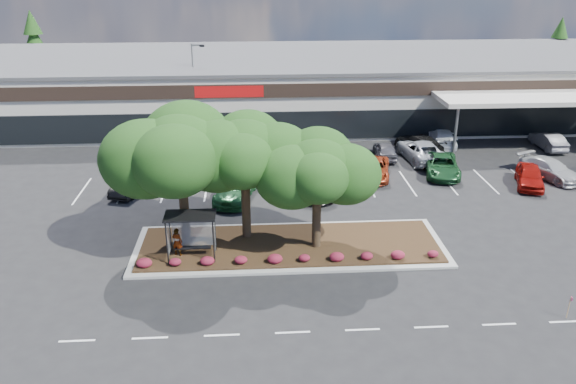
{
  "coord_description": "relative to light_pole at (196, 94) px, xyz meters",
  "views": [
    {
      "loc": [
        -3.93,
        -24.88,
        15.76
      ],
      "look_at": [
        -1.97,
        6.22,
        2.6
      ],
      "focal_mm": 35.0,
      "sensor_mm": 36.0,
      "label": 1
    }
  ],
  "objects": [
    {
      "name": "ground",
      "position": [
        9.33,
        -28.03,
        -3.67
      ],
      "size": [
        160.0,
        160.0,
        0.0
      ],
      "primitive_type": "plane",
      "color": "black",
      "rests_on": "ground"
    },
    {
      "name": "retail_store",
      "position": [
        9.39,
        5.88,
        -0.51
      ],
      "size": [
        80.4,
        25.2,
        6.25
      ],
      "color": "beige",
      "rests_on": "ground"
    },
    {
      "name": "landscape_island",
      "position": [
        7.33,
        -24.03,
        -3.54
      ],
      "size": [
        18.0,
        6.0,
        0.26
      ],
      "color": "#A8A8A2",
      "rests_on": "ground"
    },
    {
      "name": "lane_markings",
      "position": [
        9.19,
        -17.61,
        -3.66
      ],
      "size": [
        33.12,
        20.06,
        0.01
      ],
      "color": "silver",
      "rests_on": "ground"
    },
    {
      "name": "shrub_row",
      "position": [
        7.33,
        -26.13,
        -3.16
      ],
      "size": [
        17.0,
        0.8,
        0.5
      ],
      "primitive_type": null,
      "color": "maroon",
      "rests_on": "landscape_island"
    },
    {
      "name": "bus_shelter",
      "position": [
        1.83,
        -25.08,
        -1.36
      ],
      "size": [
        2.75,
        1.55,
        2.59
      ],
      "color": "black",
      "rests_on": "landscape_island"
    },
    {
      "name": "island_tree_west",
      "position": [
        1.33,
        -23.53,
        0.54
      ],
      "size": [
        7.2,
        7.2,
        7.89
      ],
      "primitive_type": null,
      "color": "#15360F",
      "rests_on": "landscape_island"
    },
    {
      "name": "island_tree_mid",
      "position": [
        4.83,
        -22.83,
        0.25
      ],
      "size": [
        6.6,
        6.6,
        7.32
      ],
      "primitive_type": null,
      "color": "#15360F",
      "rests_on": "landscape_island"
    },
    {
      "name": "island_tree_east",
      "position": [
        8.83,
        -24.33,
        -0.15
      ],
      "size": [
        5.8,
        5.8,
        6.5
      ],
      "primitive_type": null,
      "color": "#15360F",
      "rests_on": "landscape_island"
    },
    {
      "name": "conifer_north_west",
      "position": [
        -20.67,
        17.97,
        1.33
      ],
      "size": [
        4.4,
        4.4,
        10.0
      ],
      "primitive_type": "cone",
      "color": "#15360F",
      "rests_on": "ground"
    },
    {
      "name": "conifer_north_east",
      "position": [
        43.33,
        15.97,
        0.83
      ],
      "size": [
        3.96,
        3.96,
        9.0
      ],
      "primitive_type": "cone",
      "color": "#15360F",
      "rests_on": "ground"
    },
    {
      "name": "person_waiting",
      "position": [
        0.99,
        -24.94,
        -2.58
      ],
      "size": [
        0.7,
        0.59,
        1.65
      ],
      "primitive_type": "imported",
      "rotation": [
        0.0,
        0.0,
        2.77
      ],
      "color": "#594C47",
      "rests_on": "landscape_island"
    },
    {
      "name": "light_pole",
      "position": [
        0.0,
        0.0,
        0.0
      ],
      "size": [
        1.43,
        0.69,
        8.36
      ],
      "rotation": [
        0.0,
        0.0,
        0.25
      ],
      "color": "#A8A8A2",
      "rests_on": "ground"
    },
    {
      "name": "survey_stake",
      "position": [
        19.92,
        -31.73,
        -2.94
      ],
      "size": [
        0.08,
        0.14,
        1.14
      ],
      "color": "tan",
      "rests_on": "ground"
    },
    {
      "name": "car_0",
      "position": [
        -2.15,
        -12.45,
        -2.88
      ],
      "size": [
        3.22,
        4.95,
        1.57
      ],
      "primitive_type": "imported",
      "rotation": [
        0.0,
        0.0,
        -0.33
      ],
      "color": "black",
      "rests_on": "ground"
    },
    {
      "name": "car_1",
      "position": [
        -3.47,
        -14.95,
        -2.94
      ],
      "size": [
        2.68,
        4.63,
        1.44
      ],
      "primitive_type": "imported",
      "rotation": [
        0.0,
        0.0,
        -0.28
      ],
      "color": "black",
      "rests_on": "ground"
    },
    {
      "name": "car_2",
      "position": [
        4.03,
        -16.51,
        -2.86
      ],
      "size": [
        3.44,
        5.91,
        1.61
      ],
      "primitive_type": "imported",
      "rotation": [
        0.0,
        0.0,
        -0.23
      ],
      "color": "#1F572B",
      "rests_on": "ground"
    },
    {
      "name": "car_3",
      "position": [
        10.18,
        -16.06,
        -2.89
      ],
      "size": [
        4.48,
        6.12,
        1.54
      ],
      "primitive_type": "imported",
      "rotation": [
        0.0,
        0.0,
        -0.39
      ],
      "color": "black",
      "rests_on": "ground"
    },
    {
      "name": "car_4",
      "position": [
        8.91,
        -13.06,
        -2.93
      ],
      "size": [
        3.25,
        5.42,
        1.47
      ],
      "primitive_type": "imported",
      "rotation": [
        0.0,
        0.0,
        0.25
      ],
      "color": "silver",
      "rests_on": "ground"
    },
    {
      "name": "car_5",
      "position": [
        14.53,
        -13.09,
        -2.98
      ],
      "size": [
        3.3,
        5.31,
        1.37
      ],
      "primitive_type": "imported",
      "rotation": [
        0.0,
        0.0,
        -0.22
      ],
      "color": "#A13416",
      "rests_on": "ground"
    },
    {
      "name": "car_6",
      "position": [
        19.9,
        -12.89,
        -2.92
      ],
      "size": [
        3.56,
        5.78,
        1.49
      ],
      "primitive_type": "imported",
      "rotation": [
        0.0,
        0.0,
        -0.21
      ],
      "color": "#1C4D25",
      "rests_on": "ground"
    },
    {
      "name": "car_7",
      "position": [
        25.62,
        -15.62,
        -2.9
      ],
      "size": [
        3.25,
        4.85,
        1.54
      ],
      "primitive_type": "imported",
      "rotation": [
        0.0,
        0.0,
        -0.35
      ],
      "color": "#950F09",
      "rests_on": "ground"
    },
    {
      "name": "car_8",
      "position": [
        27.88,
        -14.18,
        -2.93
      ],
      "size": [
        3.98,
        5.47,
        1.47
      ],
      "primitive_type": "imported",
      "rotation": [
        0.0,
        0.0,
        0.43
      ],
      "color": "#B3B3B3",
      "rests_on": "ground"
    },
    {
      "name": "car_9",
      "position": [
        0.67,
        -6.69,
        -2.98
      ],
      "size": [
        2.4,
        4.4,
        1.38
      ],
      "primitive_type": "imported",
      "rotation": [
        0.0,
        0.0,
        2.9
      ],
      "color": "maroon",
      "rests_on": "ground"
    },
    {
      "name": "car_10",
      "position": [
        0.84,
        -5.76,
        -2.86
      ],
      "size": [
        3.28,
        5.15,
        1.6
      ],
      "primitive_type": "imported",
      "rotation": [
        0.0,
        0.0,
        2.79
      ],
      "color": "#9EA1A9",
      "rests_on": "ground"
    },
    {
      "name": "car_11",
      "position": [
        5.09,
        -6.17,
        -2.99
      ],
      "size": [
        2.06,
        4.27,
        1.35
      ],
      "primitive_type": "imported",
      "rotation": [
        0.0,
        0.0,
        2.98
      ],
      "color": "#6C3708",
      "rests_on": "ground"
    },
    {
      "name": "car_13",
      "position": [
        16.36,
        -8.83,
        -2.97
      ],
      "size": [
        1.89,
        4.18,
        1.39
      ],
      "primitive_type": "imported",
      "rotation": [
        0.0,
        0.0,
        3.08
      ],
      "color": "#4E4D54",
      "rests_on": "ground"
    },
    {
      "name": "car_14",
      "position": [
        19.64,
        -7.35,
        -2.91
      ],
      "size": [
        3.84,
        5.65,
        1.52
      ],
      "primitive_type": "imported",
      "rotation": [
        0.0,
        0.0,
        3.5
      ],
      "color": "black",
      "rests_on": "ground"
    },
    {
      "name": "car_15",
      "position": [
        19.22,
        -9.43,
        -2.84
      ],
      "size": [
        3.33,
        6.22,
        1.66
      ],
      "primitive_type": "imported",
      "rotation": [
        0.0,
        0.0,
        3.24
      ],
      "color": "#A1A5AC",
      "rests_on": "ground"
    },
    {
      "name": "car_16",
      "position": [
        22.19,
        -5.9,
        -2.91
      ],
      "size": [
        3.01,
        5.47,
        1.5
      ],
      "primitive_type": "imported",
      "rotation": [
        0.0,
        0.0,
        2.96
      ],
      "color": "silver",
      "rests_on": "ground"
    },
    {
      "name": "car_17",
      "position": [
        31.23,
        -7.27,
        -2.93
      ],
      "size": [
        1.59,
        4.45,
        1.46
      ],
      "primitive_type": "imported",
      "rotation": [
        0.0,
        0.0,
        3.15
      ],
      "color": "#5E5C64",
      "rests_on": "ground"
    }
  ]
}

